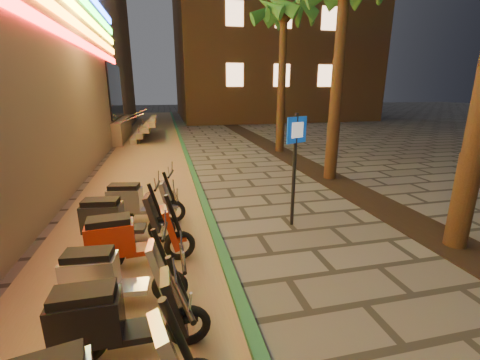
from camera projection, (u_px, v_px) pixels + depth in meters
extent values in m
cube|color=#8C7251|center=(146.00, 168.00, 12.41)|extent=(3.40, 60.00, 0.01)
cube|color=#235E36|center=(190.00, 164.00, 12.77)|extent=(0.18, 60.00, 0.10)
cube|color=black|center=(364.00, 197.00, 9.09)|extent=(1.20, 40.00, 0.02)
cube|color=black|center=(116.00, 91.00, 18.73)|extent=(0.08, 5.00, 3.00)
cube|color=gray|center=(83.00, 130.00, 18.88)|extent=(5.00, 6.00, 1.20)
cube|color=#FF1414|center=(33.00, 16.00, 7.03)|extent=(0.06, 26.00, 0.28)
cube|color=gray|center=(137.00, 136.00, 19.66)|extent=(0.35, 5.00, 0.30)
cube|color=gray|center=(142.00, 131.00, 19.66)|extent=(0.35, 5.00, 0.30)
cube|color=gray|center=(148.00, 126.00, 19.65)|extent=(0.35, 5.00, 0.30)
cube|color=gray|center=(153.00, 121.00, 19.65)|extent=(0.35, 5.00, 0.30)
cylinder|color=silver|center=(124.00, 121.00, 17.40)|extent=(2.09, 0.06, 0.81)
cylinder|color=silver|center=(131.00, 115.00, 21.15)|extent=(2.09, 0.06, 0.81)
cube|color=#F7BD88|center=(235.00, 75.00, 25.83)|extent=(1.40, 0.06, 1.80)
cube|color=#F7BD88|center=(282.00, 75.00, 26.71)|extent=(1.40, 0.06, 1.80)
cube|color=#F7BD88|center=(326.00, 76.00, 27.59)|extent=(1.40, 0.06, 1.80)
cube|color=#F7BD88|center=(235.00, 13.00, 24.59)|extent=(1.40, 0.06, 1.80)
cube|color=#F7BD88|center=(284.00, 16.00, 25.47)|extent=(1.40, 0.06, 1.80)
cube|color=#F7BD88|center=(330.00, 18.00, 26.35)|extent=(1.40, 0.06, 1.80)
cylinder|color=#472D19|center=(336.00, 92.00, 10.18)|extent=(0.40, 0.40, 5.70)
cylinder|color=#472D19|center=(282.00, 88.00, 14.83)|extent=(0.40, 0.40, 5.95)
sphere|color=#472D19|center=(284.00, 17.00, 14.01)|extent=(0.56, 0.56, 0.56)
cone|color=#26581B|center=(303.00, 7.00, 14.07)|extent=(0.60, 1.93, 1.52)
cone|color=#26581B|center=(294.00, 10.00, 14.56)|extent=(1.70, 1.86, 1.52)
cone|color=#26581B|center=(281.00, 11.00, 14.73)|extent=(2.00, 0.93, 1.52)
cone|color=#26581B|center=(269.00, 9.00, 14.50)|extent=(1.97, 1.48, 1.52)
cone|color=#26581B|center=(264.00, 6.00, 13.98)|extent=(1.22, 2.02, 1.52)
cone|color=#26581B|center=(268.00, 3.00, 13.41)|extent=(1.22, 2.02, 1.52)
cone|color=#26581B|center=(281.00, 1.00, 13.06)|extent=(1.97, 1.48, 1.52)
cone|color=#26581B|center=(296.00, 1.00, 13.10)|extent=(2.00, 0.93, 1.52)
cone|color=#26581B|center=(304.00, 3.00, 13.50)|extent=(1.70, 1.86, 1.52)
cylinder|color=black|center=(294.00, 171.00, 6.93)|extent=(0.08, 0.08, 2.48)
cube|color=#0C3CA3|center=(297.00, 130.00, 6.67)|extent=(0.51, 0.24, 0.55)
cube|color=white|center=(298.00, 130.00, 6.65)|extent=(0.30, 0.14, 0.32)
cube|color=#B0B0B8|center=(171.00, 359.00, 2.82)|extent=(0.38, 0.50, 0.79)
cylinder|color=black|center=(178.00, 335.00, 2.79)|extent=(0.32, 0.14, 0.83)
cylinder|color=black|center=(182.00, 299.00, 2.72)|extent=(0.18, 0.64, 0.05)
torus|color=black|center=(83.00, 343.00, 3.53)|extent=(0.54, 0.11, 0.54)
cylinder|color=silver|center=(83.00, 343.00, 3.53)|extent=(0.15, 0.10, 0.14)
torus|color=black|center=(188.00, 326.00, 3.79)|extent=(0.54, 0.11, 0.54)
cylinder|color=silver|center=(188.00, 326.00, 3.79)|extent=(0.15, 0.10, 0.14)
cube|color=black|center=(136.00, 331.00, 3.65)|extent=(0.57, 0.35, 0.08)
cube|color=black|center=(87.00, 319.00, 3.47)|extent=(0.73, 0.40, 0.52)
cube|color=black|center=(83.00, 295.00, 3.38)|extent=(0.64, 0.33, 0.12)
cube|color=black|center=(174.00, 302.00, 3.66)|extent=(0.28, 0.41, 0.73)
cylinder|color=black|center=(180.00, 285.00, 3.62)|extent=(0.28, 0.07, 0.77)
cylinder|color=black|center=(183.00, 259.00, 3.54)|extent=(0.05, 0.60, 0.05)
cube|color=black|center=(188.00, 317.00, 3.75)|extent=(0.23, 0.15, 0.06)
torus|color=black|center=(87.00, 293.00, 4.40)|extent=(0.52, 0.14, 0.52)
cylinder|color=silver|center=(87.00, 293.00, 4.40)|extent=(0.15, 0.11, 0.14)
torus|color=black|center=(170.00, 286.00, 4.56)|extent=(0.52, 0.14, 0.52)
cylinder|color=silver|center=(170.00, 286.00, 4.56)|extent=(0.15, 0.11, 0.14)
cube|color=silver|center=(128.00, 287.00, 4.47)|extent=(0.57, 0.38, 0.08)
cube|color=silver|center=(91.00, 274.00, 4.33)|extent=(0.72, 0.43, 0.50)
cube|color=black|center=(88.00, 255.00, 4.25)|extent=(0.64, 0.37, 0.12)
cube|color=silver|center=(158.00, 266.00, 4.44)|extent=(0.30, 0.42, 0.70)
cylinder|color=black|center=(162.00, 253.00, 4.40)|extent=(0.28, 0.09, 0.74)
cylinder|color=black|center=(165.00, 231.00, 4.32)|extent=(0.09, 0.58, 0.04)
cube|color=silver|center=(169.00, 279.00, 4.52)|extent=(0.23, 0.16, 0.06)
torus|color=black|center=(107.00, 256.00, 5.32)|extent=(0.56, 0.16, 0.56)
cylinder|color=silver|center=(107.00, 256.00, 5.32)|extent=(0.16, 0.12, 0.15)
torus|color=black|center=(180.00, 246.00, 5.69)|extent=(0.56, 0.16, 0.56)
cylinder|color=silver|center=(180.00, 246.00, 5.69)|extent=(0.16, 0.12, 0.15)
cube|color=maroon|center=(144.00, 249.00, 5.49)|extent=(0.62, 0.42, 0.09)
cube|color=maroon|center=(111.00, 239.00, 5.26)|extent=(0.79, 0.48, 0.54)
cube|color=black|center=(109.00, 221.00, 5.18)|extent=(0.69, 0.41, 0.13)
cube|color=maroon|center=(170.00, 228.00, 5.55)|extent=(0.33, 0.45, 0.75)
cylinder|color=black|center=(174.00, 216.00, 5.51)|extent=(0.30, 0.10, 0.79)
cylinder|color=black|center=(176.00, 197.00, 5.43)|extent=(0.11, 0.62, 0.05)
cube|color=maroon|center=(179.00, 239.00, 5.66)|extent=(0.25, 0.17, 0.06)
torus|color=black|center=(100.00, 232.00, 6.24)|extent=(0.56, 0.17, 0.55)
cylinder|color=silver|center=(100.00, 232.00, 6.24)|extent=(0.16, 0.12, 0.15)
torus|color=black|center=(162.00, 229.00, 6.37)|extent=(0.56, 0.17, 0.55)
cylinder|color=silver|center=(162.00, 229.00, 6.37)|extent=(0.16, 0.12, 0.15)
cube|color=#212426|center=(130.00, 229.00, 6.29)|extent=(0.62, 0.42, 0.08)
cube|color=#212426|center=(103.00, 217.00, 6.17)|extent=(0.78, 0.49, 0.53)
cube|color=black|center=(101.00, 202.00, 6.08)|extent=(0.69, 0.41, 0.13)
cube|color=#212426|center=(153.00, 213.00, 6.25)|extent=(0.33, 0.45, 0.74)
cylinder|color=black|center=(156.00, 202.00, 6.20)|extent=(0.30, 0.11, 0.78)
cylinder|color=black|center=(157.00, 186.00, 6.11)|extent=(0.12, 0.61, 0.05)
cube|color=#212426|center=(161.00, 223.00, 6.33)|extent=(0.25, 0.17, 0.06)
torus|color=black|center=(123.00, 212.00, 7.27)|extent=(0.54, 0.20, 0.53)
cylinder|color=silver|center=(123.00, 212.00, 7.27)|extent=(0.16, 0.13, 0.14)
torus|color=black|center=(174.00, 211.00, 7.31)|extent=(0.54, 0.20, 0.53)
cylinder|color=silver|center=(174.00, 211.00, 7.31)|extent=(0.16, 0.13, 0.14)
cube|color=#AAAAB2|center=(148.00, 210.00, 7.28)|extent=(0.62, 0.45, 0.08)
cube|color=#AAAAB2|center=(125.00, 200.00, 7.19)|extent=(0.78, 0.52, 0.51)
cube|color=black|center=(124.00, 187.00, 7.10)|extent=(0.69, 0.44, 0.12)
cube|color=#AAAAB2|center=(167.00, 197.00, 7.21)|extent=(0.34, 0.45, 0.72)
cylinder|color=black|center=(169.00, 188.00, 7.16)|extent=(0.29, 0.12, 0.76)
cylinder|color=black|center=(171.00, 174.00, 7.07)|extent=(0.15, 0.59, 0.05)
cube|color=#AAAAB2|center=(174.00, 206.00, 7.28)|extent=(0.25, 0.18, 0.06)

